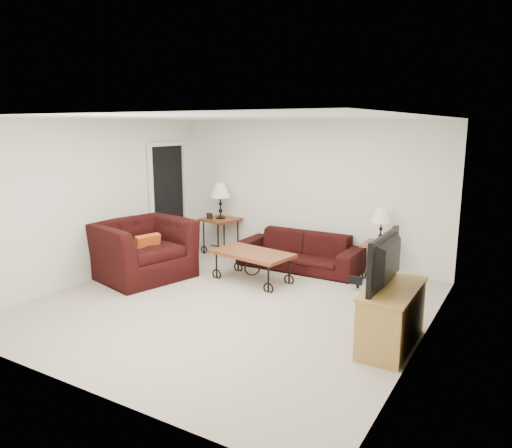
{
  "coord_description": "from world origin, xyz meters",
  "views": [
    {
      "loc": [
        3.47,
        -5.19,
        2.4
      ],
      "look_at": [
        0.0,
        0.7,
        1.0
      ],
      "focal_mm": 33.77,
      "sensor_mm": 36.0,
      "label": 1
    }
  ],
  "objects": [
    {
      "name": "side_table_right",
      "position": [
        1.4,
        2.2,
        0.28
      ],
      "size": [
        0.53,
        0.53,
        0.57
      ],
      "primitive_type": "cube",
      "rotation": [
        0.0,
        0.0,
        0.02
      ],
      "color": "brown",
      "rests_on": "ground"
    },
    {
      "name": "lamp_left",
      "position": [
        -1.67,
        2.2,
        1.01
      ],
      "size": [
        0.44,
        0.44,
        0.67
      ],
      "primitive_type": null,
      "rotation": [
        0.0,
        0.0,
        -0.17
      ],
      "color": "black",
      "rests_on": "side_table_left"
    },
    {
      "name": "ground",
      "position": [
        0.0,
        0.0,
        0.0
      ],
      "size": [
        5.0,
        5.0,
        0.0
      ],
      "primitive_type": "plane",
      "color": "#B9B09E",
      "rests_on": "ground"
    },
    {
      "name": "backpack",
      "position": [
        1.29,
        1.53,
        0.19
      ],
      "size": [
        0.36,
        0.32,
        0.38
      ],
      "primitive_type": "ellipsoid",
      "rotation": [
        0.0,
        0.0,
        -0.42
      ],
      "color": "black",
      "rests_on": "ground"
    },
    {
      "name": "throw_pillow",
      "position": [
        -1.72,
        0.25,
        0.52
      ],
      "size": [
        0.21,
        0.43,
        0.42
      ],
      "primitive_type": "cube",
      "rotation": [
        0.0,
        0.0,
        1.32
      ],
      "color": "#C24418",
      "rests_on": "armchair"
    },
    {
      "name": "lamp_right",
      "position": [
        1.4,
        2.2,
        0.85
      ],
      "size": [
        0.33,
        0.33,
        0.57
      ],
      "primitive_type": null,
      "rotation": [
        0.0,
        0.0,
        0.02
      ],
      "color": "black",
      "rests_on": "side_table_right"
    },
    {
      "name": "side_table_left",
      "position": [
        -1.67,
        2.2,
        0.34
      ],
      "size": [
        0.71,
        0.71,
        0.67
      ],
      "primitive_type": "cube",
      "rotation": [
        0.0,
        0.0,
        -0.17
      ],
      "color": "brown",
      "rests_on": "ground"
    },
    {
      "name": "doorway",
      "position": [
        -2.47,
        1.65,
        1.02
      ],
      "size": [
        0.08,
        0.94,
        2.04
      ],
      "primitive_type": "cube",
      "color": "black",
      "rests_on": "ground"
    },
    {
      "name": "photo_frame_right",
      "position": [
        1.55,
        2.05,
        0.62
      ],
      "size": [
        0.11,
        0.04,
        0.09
      ],
      "primitive_type": "cube",
      "rotation": [
        0.0,
        0.0,
        -0.19
      ],
      "color": "black",
      "rests_on": "side_table_right"
    },
    {
      "name": "armchair",
      "position": [
        -1.88,
        0.3,
        0.46
      ],
      "size": [
        1.55,
        1.68,
        0.92
      ],
      "primitive_type": "imported",
      "rotation": [
        0.0,
        0.0,
        1.32
      ],
      "color": "black",
      "rests_on": "ground"
    },
    {
      "name": "coffee_table",
      "position": [
        -0.26,
        1.03,
        0.24
      ],
      "size": [
        1.35,
        0.87,
        0.47
      ],
      "primitive_type": "cube",
      "rotation": [
        0.0,
        0.0,
        -0.16
      ],
      "color": "brown",
      "rests_on": "ground"
    },
    {
      "name": "tv_stand",
      "position": [
        2.23,
        -0.14,
        0.34
      ],
      "size": [
        0.47,
        1.13,
        0.68
      ],
      "primitive_type": "cube",
      "color": "tan",
      "rests_on": "ground"
    },
    {
      "name": "television",
      "position": [
        2.21,
        -0.14,
        0.97
      ],
      "size": [
        0.13,
        1.01,
        0.58
      ],
      "primitive_type": "imported",
      "rotation": [
        0.0,
        0.0,
        -1.57
      ],
      "color": "black",
      "rests_on": "tv_stand"
    },
    {
      "name": "sofa",
      "position": [
        0.08,
        2.02,
        0.3
      ],
      "size": [
        2.08,
        0.82,
        0.61
      ],
      "primitive_type": "imported",
      "color": "black",
      "rests_on": "ground"
    },
    {
      "name": "wall_right",
      "position": [
        2.5,
        0.0,
        1.25
      ],
      "size": [
        0.02,
        5.0,
        2.5
      ],
      "primitive_type": "cube",
      "color": "white",
      "rests_on": "ground"
    },
    {
      "name": "wall_left",
      "position": [
        -2.5,
        0.0,
        1.25
      ],
      "size": [
        0.02,
        5.0,
        2.5
      ],
      "primitive_type": "cube",
      "color": "white",
      "rests_on": "ground"
    },
    {
      "name": "wall_front",
      "position": [
        0.0,
        -2.5,
        1.25
      ],
      "size": [
        5.0,
        0.02,
        2.5
      ],
      "primitive_type": "cube",
      "color": "white",
      "rests_on": "ground"
    },
    {
      "name": "photo_frame_left",
      "position": [
        -1.82,
        2.05,
        0.73
      ],
      "size": [
        0.13,
        0.02,
        0.11
      ],
      "primitive_type": "cube",
      "rotation": [
        0.0,
        0.0,
        0.0
      ],
      "color": "black",
      "rests_on": "side_table_left"
    },
    {
      "name": "wall_back",
      "position": [
        0.0,
        2.5,
        1.25
      ],
      "size": [
        5.0,
        0.02,
        2.5
      ],
      "primitive_type": "cube",
      "color": "white",
      "rests_on": "ground"
    },
    {
      "name": "ceiling",
      "position": [
        0.0,
        0.0,
        2.5
      ],
      "size": [
        5.0,
        5.0,
        0.0
      ],
      "primitive_type": "plane",
      "color": "white",
      "rests_on": "wall_back"
    }
  ]
}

